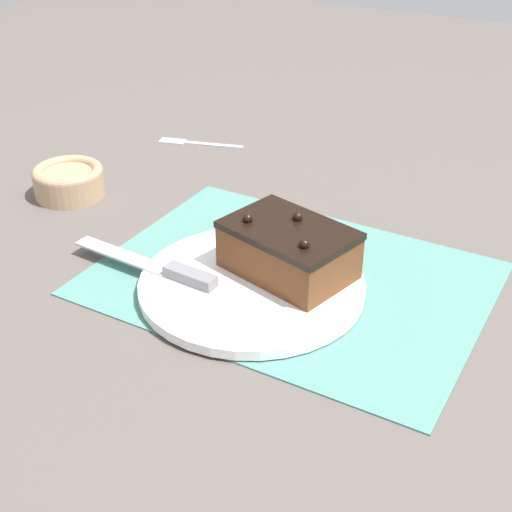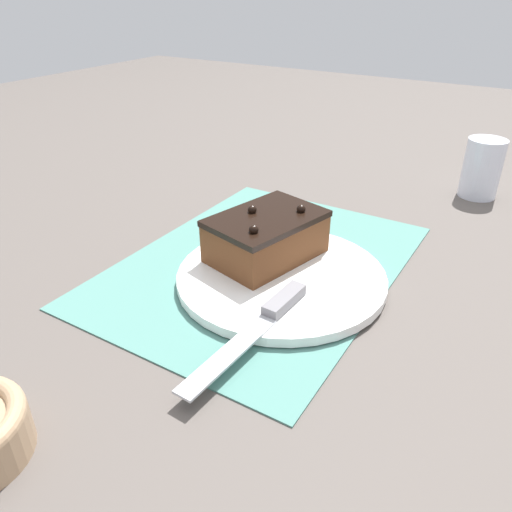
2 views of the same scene
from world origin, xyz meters
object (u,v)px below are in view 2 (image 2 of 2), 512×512
object	(u,v)px
chocolate_cake	(266,236)
drinking_glass	(482,168)
cake_plate	(281,277)
serving_knife	(267,317)

from	to	relation	value
chocolate_cake	drinking_glass	world-z (taller)	drinking_glass
cake_plate	drinking_glass	bearing A→B (deg)	160.46
drinking_glass	chocolate_cake	bearing A→B (deg)	-25.22
serving_knife	drinking_glass	world-z (taller)	drinking_glass
serving_knife	chocolate_cake	bearing A→B (deg)	-55.67
cake_plate	chocolate_cake	xyz separation A→B (m)	(-0.03, -0.04, 0.04)
serving_knife	drinking_glass	xyz separation A→B (m)	(-0.54, 0.12, 0.03)
chocolate_cake	drinking_glass	size ratio (longest dim) A/B	1.62
chocolate_cake	cake_plate	bearing A→B (deg)	56.46
chocolate_cake	serving_knife	world-z (taller)	chocolate_cake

